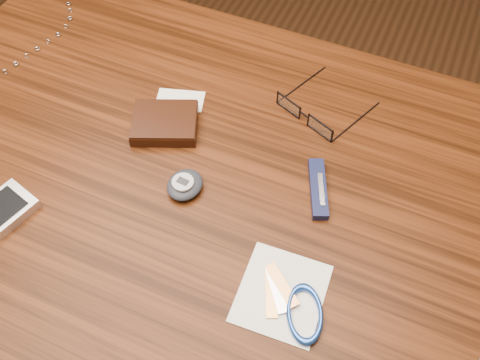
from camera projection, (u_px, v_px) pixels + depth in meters
The scene contains 7 objects.
ground at pixel (216, 349), 1.36m from camera, with size 3.80×3.80×0.00m, color #472814.
desk at pixel (201, 216), 0.83m from camera, with size 1.00×0.70×0.75m.
wallet_and_card at pixel (165, 122), 0.80m from camera, with size 0.12×0.15×0.02m.
eyeglasses at pixel (307, 115), 0.80m from camera, with size 0.15×0.15×0.02m.
pedometer at pixel (185, 185), 0.73m from camera, with size 0.05×0.06×0.02m.
notepad_keys at pixel (293, 304), 0.64m from camera, with size 0.13×0.12×0.01m.
pocket_knife at pixel (318, 189), 0.73m from camera, with size 0.06×0.10×0.01m.
Camera 1 is at (0.23, -0.38, 1.36)m, focal length 40.00 mm.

